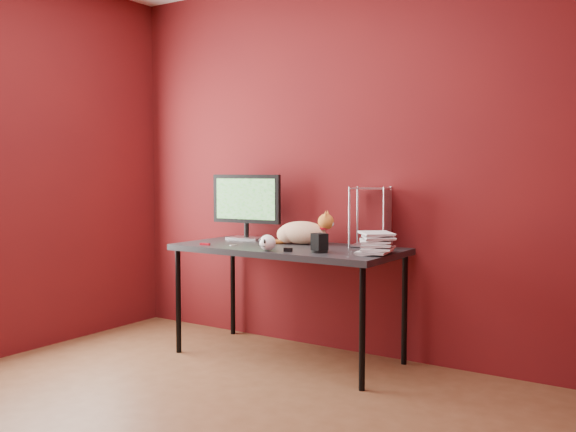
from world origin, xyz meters
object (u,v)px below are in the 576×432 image
Objects in this scene: desk at (288,254)px; speaker at (319,244)px; skull_mug at (267,243)px; monitor at (246,203)px; cat at (302,232)px; book_stack at (364,132)px.

speaker is (0.34, -0.17, 0.10)m from desk.
speaker reaches higher than skull_mug.
monitor reaches higher than cat.
monitor is (-0.47, 0.17, 0.31)m from desk.
desk is 13.99× the size of skull_mug.
skull_mug is (0.50, -0.45, -0.21)m from monitor.
desk is at bearing -112.39° from cat.
cat is 3.89× the size of speaker.
skull_mug is (0.03, -0.28, 0.10)m from desk.
book_stack reaches higher than monitor.
cat reaches higher than skull_mug.
desk is 0.97m from book_stack.
skull_mug is at bearing -47.90° from monitor.
book_stack reaches higher than desk.
monitor reaches higher than speaker.
cat is (0.02, 0.15, 0.13)m from desk.
monitor is 1.17m from book_stack.
skull_mug is 0.33m from speaker.
monitor is at bearing 167.55° from book_stack.
book_stack is at bearing -18.39° from monitor.
monitor is 1.19× the size of cat.
speaker is at bearing -60.64° from cat.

